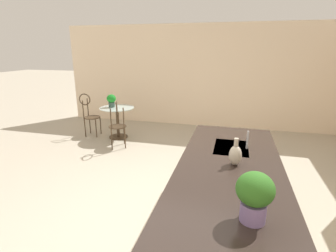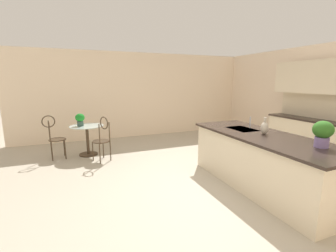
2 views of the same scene
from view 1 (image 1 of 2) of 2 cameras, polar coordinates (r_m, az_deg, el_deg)
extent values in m
plane|color=#B2A893|center=(3.57, -2.00, -18.76)|extent=(40.00, 40.00, 0.00)
cube|color=beige|center=(7.13, 7.76, 10.72)|extent=(0.12, 7.80, 2.70)
cube|color=beige|center=(2.97, 12.82, -17.04)|extent=(2.70, 0.96, 0.88)
cube|color=#2D231E|center=(2.74, 13.44, -9.00)|extent=(2.80, 1.06, 0.04)
cube|color=#B2B5BA|center=(3.25, 13.71, -4.80)|extent=(0.56, 0.40, 0.03)
cylinder|color=#3D2D1E|center=(6.41, -10.82, -2.33)|extent=(0.44, 0.44, 0.03)
cylinder|color=#3D2D1E|center=(6.31, -11.00, 0.78)|extent=(0.07, 0.07, 0.69)
cylinder|color=#B2C6C1|center=(6.22, -11.18, 3.93)|extent=(0.80, 0.80, 0.01)
cylinder|color=#3D2D1E|center=(6.72, -14.62, 0.17)|extent=(0.03, 0.03, 0.45)
cylinder|color=#3D2D1E|center=(6.47, -15.53, -0.52)|extent=(0.03, 0.03, 0.45)
cylinder|color=#3D2D1E|center=(6.83, -16.79, 0.26)|extent=(0.03, 0.03, 0.45)
cylinder|color=#3D2D1E|center=(6.58, -17.77, -0.42)|extent=(0.03, 0.03, 0.45)
cylinder|color=#3D2D1E|center=(6.59, -16.34, 1.84)|extent=(0.42, 0.42, 0.02)
cylinder|color=#3D2D1E|center=(6.72, -17.22, 3.92)|extent=(0.03, 0.03, 0.45)
cylinder|color=#3D2D1E|center=(6.49, -18.16, 3.41)|extent=(0.03, 0.03, 0.45)
torus|color=#3D2D1E|center=(6.56, -17.86, 5.59)|extent=(0.06, 0.28, 0.28)
cylinder|color=#3D2D1E|center=(5.88, -12.35, -2.01)|extent=(0.03, 0.03, 0.45)
cylinder|color=#3D2D1E|center=(5.89, -9.63, -1.82)|extent=(0.03, 0.03, 0.45)
cylinder|color=#3D2D1E|center=(5.62, -12.27, -2.90)|extent=(0.03, 0.03, 0.45)
cylinder|color=#3D2D1E|center=(5.63, -9.42, -2.70)|extent=(0.03, 0.03, 0.45)
cylinder|color=#3D2D1E|center=(5.68, -11.05, -0.10)|extent=(0.51, 0.51, 0.02)
cylinder|color=#3D2D1E|center=(5.48, -12.45, 1.52)|extent=(0.03, 0.03, 0.45)
cylinder|color=#3D2D1E|center=(5.49, -9.74, 1.70)|extent=(0.03, 0.03, 0.45)
torus|color=#3D2D1E|center=(5.43, -11.22, 3.90)|extent=(0.26, 0.15, 0.28)
cylinder|color=#B2B5BA|center=(3.21, 17.07, -2.95)|extent=(0.02, 0.02, 0.22)
cylinder|color=#385147|center=(6.28, -12.28, 4.61)|extent=(0.15, 0.15, 0.12)
ellipsoid|color=#1A8124|center=(6.26, -12.36, 5.92)|extent=(0.21, 0.21, 0.19)
cylinder|color=#7A669E|center=(1.97, 18.14, -17.48)|extent=(0.18, 0.18, 0.14)
ellipsoid|color=#2E6820|center=(1.87, 18.63, -13.01)|extent=(0.26, 0.26, 0.23)
ellipsoid|color=#BCB29E|center=(2.74, 14.57, -6.28)|extent=(0.13, 0.13, 0.21)
cylinder|color=#BCB29E|center=(2.69, 14.79, -3.45)|extent=(0.04, 0.04, 0.08)
camera|label=2|loc=(2.93, -82.08, -2.99)|focal=24.73mm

